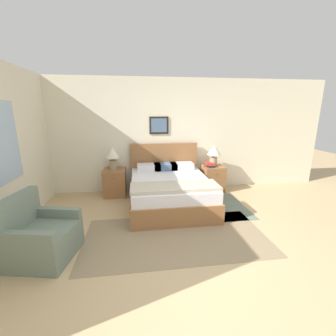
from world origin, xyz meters
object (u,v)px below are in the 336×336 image
bed (170,190)px  nightstand_by_door (213,178)px  table_lamp_by_door (214,152)px  table_lamp_near_window (113,155)px  armchair (41,237)px  nightstand_near_window (115,182)px

bed → nightstand_by_door: bed is taller
nightstand_by_door → table_lamp_by_door: bearing=84.3°
nightstand_by_door → table_lamp_by_door: 0.63m
table_lamp_near_window → nightstand_by_door: bearing=-0.3°
armchair → table_lamp_near_window: bearing=172.8°
armchair → nightstand_near_window: (0.76, 2.16, 0.01)m
table_lamp_near_window → nightstand_near_window: bearing=-40.8°
table_lamp_by_door → armchair: bearing=-144.6°
nightstand_near_window → nightstand_by_door: bearing=0.0°
nightstand_near_window → table_lamp_near_window: (-0.02, 0.01, 0.63)m
bed → armchair: bed is taller
nightstand_near_window → table_lamp_near_window: table_lamp_near_window is taller
nightstand_near_window → table_lamp_near_window: 0.63m
table_lamp_near_window → armchair: bearing=-108.9°
nightstand_by_door → bed: bearing=-149.0°
armchair → nightstand_near_window: size_ratio=1.45×
table_lamp_by_door → nightstand_near_window: bearing=-179.7°
bed → nightstand_by_door: size_ratio=3.17×
armchair → table_lamp_by_door: (3.06, 2.17, 0.65)m
table_lamp_by_door → table_lamp_near_window: bearing=180.0°
bed → table_lamp_by_door: 1.49m
table_lamp_by_door → bed: bearing=-148.5°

